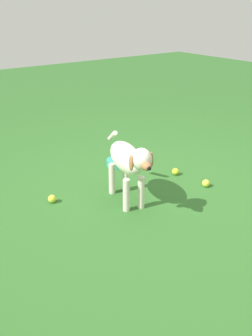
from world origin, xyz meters
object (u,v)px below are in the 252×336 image
Objects in this scene: dog at (128,161)px; tennis_ball_1 at (175,172)px; tennis_ball_2 at (52,199)px; tennis_ball_0 at (206,183)px; water_bowl at (118,162)px.

tennis_ball_1 is (-0.67, -0.17, -0.33)m from dog.
tennis_ball_2 is (0.49, -0.36, -0.33)m from dog.
tennis_ball_2 is at bearing -24.09° from tennis_ball_0.
tennis_ball_1 reaches higher than water_bowl.
tennis_ball_1 is (0.04, -0.34, 0.00)m from tennis_ball_0.
tennis_ball_2 is at bearing 19.70° from water_bowl.
tennis_ball_2 is 0.92m from water_bowl.
dog reaches higher than tennis_ball_0.
water_bowl is at bearing -160.30° from tennis_ball_2.
dog reaches higher than tennis_ball_1.
tennis_ball_2 is at bearing -111.94° from dog.
tennis_ball_1 is 1.00× the size of tennis_ball_2.
tennis_ball_0 is 1.32m from tennis_ball_2.
tennis_ball_0 is at bearing 96.98° from tennis_ball_1.
tennis_ball_0 and tennis_ball_1 have the same top height.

